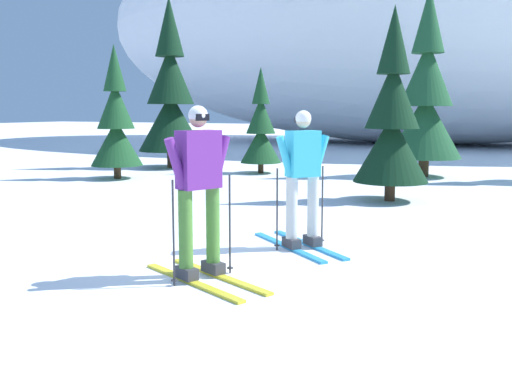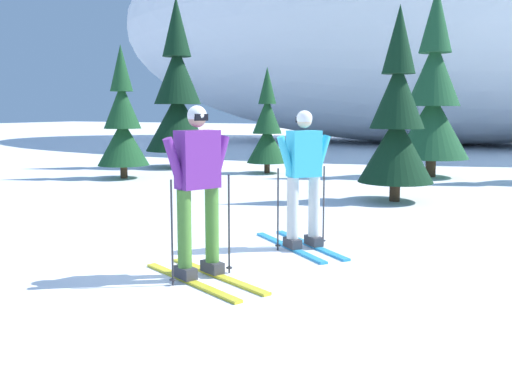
# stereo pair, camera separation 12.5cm
# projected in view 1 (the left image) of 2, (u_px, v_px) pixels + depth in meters

# --- Properties ---
(ground_plane) EXTENTS (120.00, 120.00, 0.00)m
(ground_plane) POSITION_uv_depth(u_px,v_px,m) (182.00, 252.00, 7.35)
(ground_plane) COLOR white
(skier_purple_jacket) EXTENTS (1.73, 1.11, 1.85)m
(skier_purple_jacket) POSITION_uv_depth(u_px,v_px,m) (199.00, 188.00, 6.07)
(skier_purple_jacket) COLOR gold
(skier_purple_jacket) RESTS_ON ground
(skier_cyan_jacket) EXTENTS (1.66, 1.45, 1.80)m
(skier_cyan_jacket) POSITION_uv_depth(u_px,v_px,m) (302.00, 177.00, 7.42)
(skier_cyan_jacket) COLOR #2893CC
(skier_cyan_jacket) RESTS_ON ground
(pine_tree_far_left) EXTENTS (2.02, 2.02, 5.23)m
(pine_tree_far_left) POSITION_uv_depth(u_px,v_px,m) (171.00, 97.00, 17.75)
(pine_tree_far_left) COLOR #47301E
(pine_tree_far_left) RESTS_ON ground
(pine_tree_left) EXTENTS (1.34, 1.34, 3.48)m
(pine_tree_left) POSITION_uv_depth(u_px,v_px,m) (116.00, 123.00, 14.95)
(pine_tree_left) COLOR #47301E
(pine_tree_left) RESTS_ON ground
(pine_tree_center_left) EXTENTS (1.16, 1.16, 3.00)m
(pine_tree_center_left) POSITION_uv_depth(u_px,v_px,m) (261.00, 129.00, 16.27)
(pine_tree_center_left) COLOR #47301E
(pine_tree_center_left) RESTS_ON ground
(pine_tree_center_right) EXTENTS (1.94, 1.94, 5.03)m
(pine_tree_center_right) POSITION_uv_depth(u_px,v_px,m) (426.00, 98.00, 15.36)
(pine_tree_center_right) COLOR #47301E
(pine_tree_center_right) RESTS_ON ground
(pine_tree_right) EXTENTS (1.47, 1.47, 3.81)m
(pine_tree_right) POSITION_uv_depth(u_px,v_px,m) (392.00, 120.00, 11.25)
(pine_tree_right) COLOR #47301E
(pine_tree_right) RESTS_ON ground
(snow_ridge_background) EXTENTS (37.11, 18.94, 13.51)m
(snow_ridge_background) POSITION_uv_depth(u_px,v_px,m) (428.00, 13.00, 29.60)
(snow_ridge_background) COLOR white
(snow_ridge_background) RESTS_ON ground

